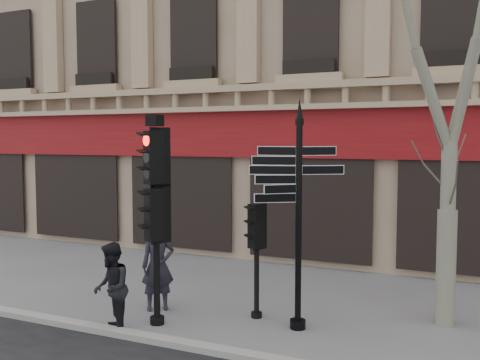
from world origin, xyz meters
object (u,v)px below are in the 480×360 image
(plane_tree, at_px, (454,4))
(pedestrian_b, at_px, (111,288))
(traffic_signal_main, at_px, (156,193))
(pedestrian_a, at_px, (158,266))
(traffic_signal_secondary, at_px, (257,238))
(fingerpost, at_px, (299,175))

(plane_tree, bearing_deg, pedestrian_b, -151.84)
(traffic_signal_main, xyz_separation_m, pedestrian_a, (-0.45, 0.73, -1.55))
(traffic_signal_secondary, bearing_deg, fingerpost, 2.52)
(fingerpost, bearing_deg, pedestrian_a, 159.69)
(traffic_signal_main, xyz_separation_m, traffic_signal_secondary, (1.55, 1.11, -0.91))
(pedestrian_a, relative_size, pedestrian_b, 1.12)
(pedestrian_b, bearing_deg, fingerpost, 81.86)
(traffic_signal_secondary, xyz_separation_m, plane_tree, (3.35, 1.08, 4.30))
(pedestrian_b, bearing_deg, pedestrian_a, 142.24)
(pedestrian_b, bearing_deg, traffic_signal_main, 108.80)
(traffic_signal_secondary, distance_m, pedestrian_b, 2.84)
(fingerpost, height_order, pedestrian_a, fingerpost)
(traffic_signal_secondary, bearing_deg, plane_tree, 35.58)
(pedestrian_a, height_order, pedestrian_b, pedestrian_a)
(fingerpost, height_order, pedestrian_b, fingerpost)
(traffic_signal_main, relative_size, plane_tree, 0.47)
(fingerpost, xyz_separation_m, traffic_signal_secondary, (-0.92, 0.25, -1.25))
(traffic_signal_main, xyz_separation_m, pedestrian_b, (-0.50, -0.70, -1.65))
(traffic_signal_main, relative_size, pedestrian_b, 2.40)
(pedestrian_a, bearing_deg, fingerpost, -36.70)
(fingerpost, height_order, plane_tree, plane_tree)
(traffic_signal_main, relative_size, pedestrian_a, 2.14)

